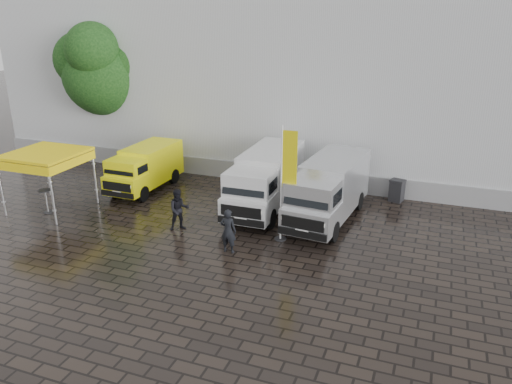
% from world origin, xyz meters
% --- Properties ---
extents(ground, '(120.00, 120.00, 0.00)m').
position_xyz_m(ground, '(0.00, 0.00, 0.00)').
color(ground, black).
rests_on(ground, ground).
extents(exhibition_hall, '(44.00, 16.00, 12.00)m').
position_xyz_m(exhibition_hall, '(2.00, 16.00, 6.00)').
color(exhibition_hall, silver).
rests_on(exhibition_hall, ground).
extents(hall_plinth, '(44.00, 0.15, 1.00)m').
position_xyz_m(hall_plinth, '(2.00, 7.95, 0.50)').
color(hall_plinth, gray).
rests_on(hall_plinth, ground).
extents(van_yellow, '(1.95, 4.91, 2.25)m').
position_xyz_m(van_yellow, '(-7.80, 4.59, 1.13)').
color(van_yellow, '#FFFB0D').
rests_on(van_yellow, ground).
extents(van_white, '(2.21, 6.36, 2.74)m').
position_xyz_m(van_white, '(-0.94, 4.18, 1.37)').
color(van_white, silver).
rests_on(van_white, ground).
extents(van_silver, '(2.69, 6.46, 2.73)m').
position_xyz_m(van_silver, '(2.15, 3.87, 1.36)').
color(van_silver, silver).
rests_on(van_silver, ground).
extents(canopy_tent, '(3.12, 3.12, 2.83)m').
position_xyz_m(canopy_tent, '(-10.49, 0.58, 2.64)').
color(canopy_tent, silver).
rests_on(canopy_tent, ground).
extents(flagpole, '(0.88, 0.50, 4.84)m').
position_xyz_m(flagpole, '(0.97, 1.21, 2.69)').
color(flagpole, black).
rests_on(flagpole, ground).
extents(tree, '(4.88, 4.88, 8.76)m').
position_xyz_m(tree, '(-13.04, 8.88, 5.62)').
color(tree, black).
rests_on(tree, ground).
extents(cocktail_table, '(0.60, 0.60, 1.13)m').
position_xyz_m(cocktail_table, '(-10.37, 0.15, 0.57)').
color(cocktail_table, black).
rests_on(cocktail_table, ground).
extents(wheelie_bin, '(0.82, 0.82, 1.11)m').
position_xyz_m(wheelie_bin, '(4.85, 7.50, 0.56)').
color(wheelie_bin, black).
rests_on(wheelie_bin, ground).
extents(person_front, '(0.66, 0.43, 1.81)m').
position_xyz_m(person_front, '(-0.77, -0.61, 0.90)').
color(person_front, black).
rests_on(person_front, ground).
extents(person_tent, '(1.13, 1.09, 1.84)m').
position_xyz_m(person_tent, '(-3.61, 0.64, 0.92)').
color(person_tent, black).
rests_on(person_tent, ground).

